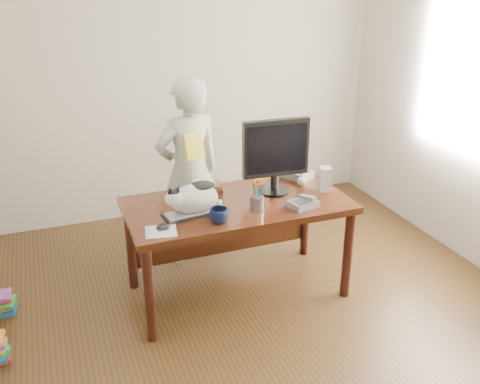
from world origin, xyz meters
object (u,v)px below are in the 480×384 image
(coffee_mug, at_px, (219,215))
(phone, at_px, (304,203))
(speaker, at_px, (325,179))
(baseball, at_px, (302,181))
(person, at_px, (189,172))
(book_stack, at_px, (206,187))
(mouse, at_px, (163,227))
(monitor, at_px, (276,152))
(keyboard, at_px, (195,212))
(desk, at_px, (234,216))
(calculator, at_px, (297,174))
(pen_cup, at_px, (257,202))
(cat, at_px, (193,198))

(coffee_mug, height_order, phone, coffee_mug)
(coffee_mug, relative_size, speaker, 0.69)
(baseball, height_order, person, person)
(book_stack, bearing_deg, phone, -34.08)
(mouse, height_order, person, person)
(monitor, distance_m, book_stack, 0.59)
(keyboard, relative_size, baseball, 6.67)
(desk, height_order, book_stack, book_stack)
(phone, bearing_deg, monitor, 92.85)
(monitor, relative_size, baseball, 8.25)
(monitor, bearing_deg, book_stack, 160.82)
(calculator, bearing_deg, baseball, -132.53)
(phone, bearing_deg, person, 110.78)
(pen_cup, bearing_deg, mouse, -174.63)
(coffee_mug, relative_size, book_stack, 0.51)
(baseball, bearing_deg, phone, -114.60)
(coffee_mug, relative_size, calculator, 0.46)
(keyboard, bearing_deg, monitor, 4.69)
(desk, distance_m, calculator, 0.67)
(keyboard, height_order, pen_cup, pen_cup)
(baseball, bearing_deg, keyboard, -167.25)
(book_stack, distance_m, calculator, 0.77)
(mouse, xyz_separation_m, person, (0.42, 0.88, 0.01))
(mouse, relative_size, coffee_mug, 0.77)
(speaker, bearing_deg, cat, -159.58)
(keyboard, bearing_deg, book_stack, 53.59)
(desk, xyz_separation_m, speaker, (0.69, -0.11, 0.24))
(mouse, bearing_deg, book_stack, 58.00)
(keyboard, distance_m, baseball, 0.94)
(baseball, xyz_separation_m, calculator, (0.04, 0.16, -0.00))
(cat, xyz_separation_m, book_stack, (0.20, 0.35, -0.09))
(person, bearing_deg, speaker, 130.02)
(coffee_mug, height_order, person, person)
(desk, height_order, monitor, monitor)
(coffee_mug, bearing_deg, baseball, 25.70)
(keyboard, relative_size, cat, 1.07)
(mouse, bearing_deg, calculator, 32.95)
(monitor, xyz_separation_m, baseball, (0.25, 0.06, -0.28))
(cat, xyz_separation_m, monitor, (0.68, 0.15, 0.19))
(pen_cup, distance_m, book_stack, 0.50)
(mouse, bearing_deg, speaker, 18.85)
(coffee_mug, bearing_deg, desk, 56.16)
(calculator, bearing_deg, pen_cup, -167.71)
(desk, distance_m, mouse, 0.70)
(baseball, bearing_deg, monitor, -167.24)
(book_stack, bearing_deg, mouse, -123.83)
(coffee_mug, relative_size, phone, 0.59)
(speaker, bearing_deg, baseball, 144.79)
(monitor, relative_size, coffee_mug, 4.42)
(coffee_mug, bearing_deg, mouse, 176.39)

